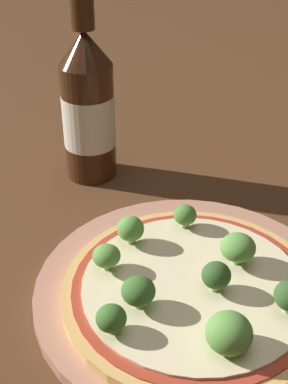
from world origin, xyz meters
TOP-DOWN VIEW (x-y plane):
  - ground_plane at (0.00, 0.00)m, footprint 3.00×3.00m
  - plate at (0.02, -0.01)m, footprint 0.28×0.28m
  - pizza at (0.01, -0.02)m, footprint 0.23×0.23m
  - broccoli_floret_0 at (-0.05, 0.02)m, footprint 0.02×0.02m
  - broccoli_floret_1 at (-0.02, 0.05)m, footprint 0.03×0.03m
  - broccoli_floret_2 at (0.01, -0.09)m, footprint 0.04×0.04m
  - broccoli_floret_3 at (0.06, -0.01)m, footprint 0.03×0.03m
  - broccoli_floret_4 at (0.03, -0.03)m, footprint 0.02×0.02m
  - broccoli_floret_5 at (-0.07, -0.05)m, footprint 0.02×0.02m
  - broccoli_floret_6 at (-0.04, -0.03)m, footprint 0.03×0.03m
  - broccoli_floret_8 at (0.04, 0.06)m, footprint 0.02×0.02m
  - beer_bottle at (-0.02, 0.23)m, footprint 0.06×0.06m

SIDE VIEW (x-z plane):
  - ground_plane at x=0.00m, z-range 0.00..0.00m
  - plate at x=0.02m, z-range 0.00..0.01m
  - pizza at x=0.01m, z-range 0.01..0.03m
  - broccoli_floret_5 at x=-0.07m, z-range 0.03..0.05m
  - broccoli_floret_8 at x=0.04m, z-range 0.03..0.05m
  - broccoli_floret_0 at x=-0.05m, z-range 0.03..0.05m
  - broccoli_floret_2 at x=0.01m, z-range 0.02..0.06m
  - broccoli_floret_4 at x=0.03m, z-range 0.03..0.06m
  - broccoli_floret_1 at x=-0.02m, z-range 0.03..0.06m
  - broccoli_floret_6 at x=-0.04m, z-range 0.03..0.06m
  - broccoli_floret_3 at x=0.06m, z-range 0.03..0.06m
  - beer_bottle at x=-0.02m, z-range -0.03..0.21m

